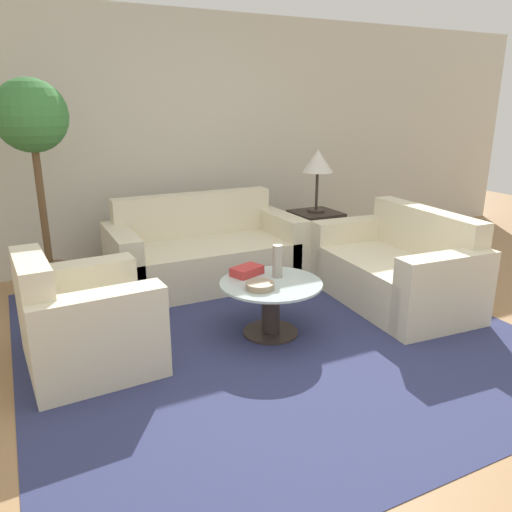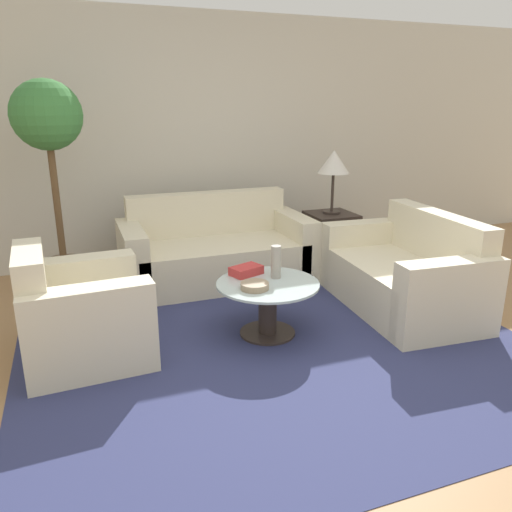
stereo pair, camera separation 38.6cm
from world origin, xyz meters
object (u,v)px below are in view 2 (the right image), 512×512
Objects in this scene: armchair at (77,319)px; vase at (276,262)px; loveseat at (407,276)px; bowl at (255,286)px; coffee_table at (268,301)px; book_stack at (246,270)px; potted_plant at (50,146)px; table_lamp at (334,164)px; sofa_main at (215,252)px.

armchair is 1.46m from vase.
loveseat is 1.47m from bowl.
coffee_table is at bearing -98.68° from armchair.
armchair is 4.42× the size of bowl.
book_stack is at bearing -88.71° from armchair.
loveseat is 0.81× the size of potted_plant.
table_lamp is at bearing -68.39° from armchair.
coffee_table is at bearing 32.61° from bowl.
table_lamp is at bearing -173.20° from loveseat.
coffee_table is at bearing -140.25° from vase.
potted_plant reaches higher than book_stack.
loveseat is (2.66, -0.04, -0.00)m from armchair.
sofa_main is 1.19× the size of loveseat.
loveseat is 3.21m from potted_plant.
loveseat reaches higher than book_stack.
table_lamp is at bearing -0.58° from sofa_main.
sofa_main is at bearing 179.42° from table_lamp.
sofa_main reaches higher than coffee_table.
loveseat is at bearing -94.07° from armchair.
armchair is 1.24m from bowl.
potted_plant reaches higher than sofa_main.
vase is 0.91× the size of book_stack.
sofa_main is 8.83× the size of bowl.
armchair is at bearing -155.25° from table_lamp.
loveseat is (1.34, -1.25, 0.00)m from sofa_main.
book_stack is (-1.40, 0.14, 0.17)m from loveseat.
coffee_table is (-1.31, -0.09, -0.01)m from loveseat.
sofa_main is 1.51m from table_lamp.
loveseat is at bearing -42.98° from sofa_main.
table_lamp is at bearing 18.30° from book_stack.
sofa_main is 2.36× the size of coffee_table.
armchair is 1.18× the size of coffee_table.
sofa_main reaches higher than bowl.
loveseat is at bearing 0.29° from vase.
loveseat is 6.03× the size of vase.
table_lamp reaches higher than vase.
coffee_table is at bearing -133.29° from table_lamp.
armchair is at bearing 174.46° from coffee_table.
potted_plant reaches higher than coffee_table.
book_stack is at bearing 111.62° from coffee_table.
armchair is (-1.32, -1.21, 0.01)m from sofa_main.
vase is at bearing -84.37° from sofa_main.
bowl is at bearing -144.24° from vase.
coffee_table is 0.41× the size of potted_plant.
table_lamp is 2.68m from potted_plant.
sofa_main reaches higher than armchair.
armchair is at bearing -87.26° from loveseat.
sofa_main is 7.16× the size of vase.
potted_plant is at bearing 135.58° from coffee_table.
coffee_table is 2.78× the size of book_stack.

